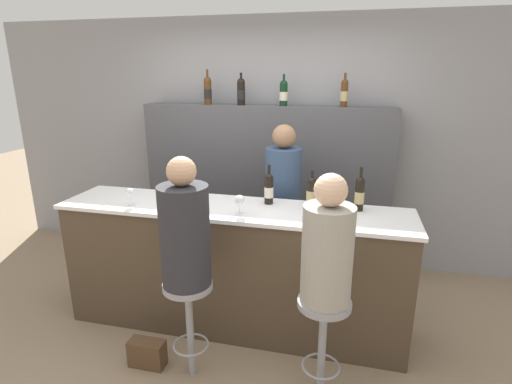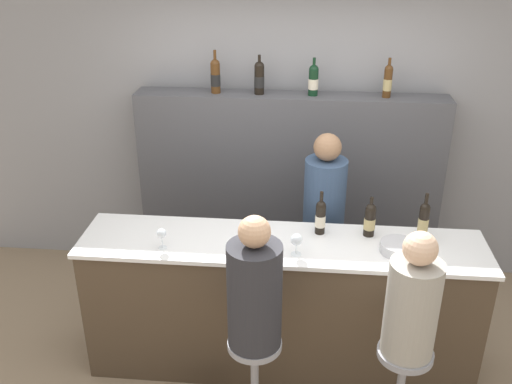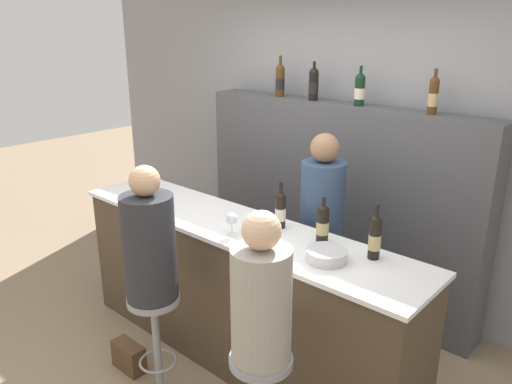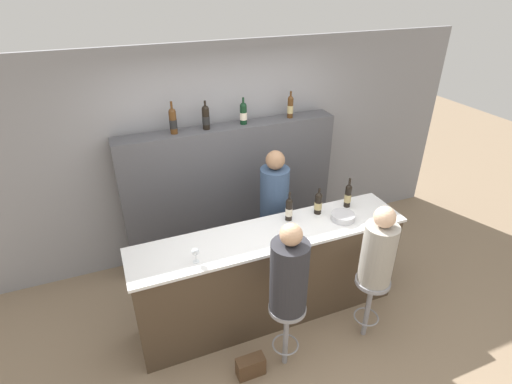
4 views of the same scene
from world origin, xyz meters
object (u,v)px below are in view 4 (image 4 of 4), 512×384
object	(u,v)px
wine_glass_0	(195,252)
bartender	(274,221)
wine_bottle_backbar_1	(206,117)
metal_bowl	(343,217)
guest_seated_left	(289,273)
guest_seated_right	(379,250)
wine_bottle_counter_1	(318,203)
bar_stool_right	(371,293)
bar_stool_left	(287,320)
wine_bottle_counter_0	(289,209)
wine_bottle_counter_2	(348,195)
wine_bottle_backbar_2	(243,113)
wine_bottle_backbar_0	(173,121)
handbag	(251,366)
wine_bottle_backbar_3	(290,107)
wine_glass_1	(288,230)

from	to	relation	value
wine_glass_0	bartender	bearing A→B (deg)	34.24
wine_bottle_backbar_1	metal_bowl	bearing A→B (deg)	-51.01
guest_seated_left	guest_seated_right	world-z (taller)	guest_seated_left
wine_bottle_counter_1	bar_stool_right	size ratio (longest dim) A/B	0.40
wine_bottle_backbar_1	guest_seated_left	xyz separation A→B (m)	(0.14, -1.83, -0.77)
metal_bowl	bar_stool_left	distance (m)	1.18
wine_glass_0	wine_bottle_counter_0	bearing A→B (deg)	16.08
wine_bottle_counter_2	guest_seated_left	distance (m)	1.32
wine_bottle_counter_1	bar_stool_left	world-z (taller)	wine_bottle_counter_1
wine_bottle_backbar_2	wine_glass_0	xyz separation A→B (m)	(-0.95, -1.35, -0.70)
wine_bottle_counter_2	wine_bottle_backbar_0	world-z (taller)	wine_bottle_backbar_0
wine_bottle_backbar_0	guest_seated_right	size ratio (longest dim) A/B	0.44
metal_bowl	bar_stool_right	xyz separation A→B (m)	(0.01, -0.57, -0.53)
wine_bottle_counter_0	guest_seated_left	size ratio (longest dim) A/B	0.37
wine_bottle_counter_1	wine_bottle_backbar_2	world-z (taller)	wine_bottle_backbar_2
wine_bottle_counter_0	handbag	distance (m)	1.51
wine_bottle_backbar_1	bar_stool_left	bearing A→B (deg)	-85.75
guest_seated_right	wine_bottle_backbar_0	bearing A→B (deg)	127.06
wine_bottle_counter_2	wine_bottle_counter_1	bearing A→B (deg)	180.00
wine_bottle_backbar_3	wine_glass_0	bearing A→B (deg)	-138.72
wine_bottle_counter_2	guest_seated_left	size ratio (longest dim) A/B	0.39
wine_glass_1	metal_bowl	distance (m)	0.67
wine_bottle_counter_2	wine_glass_1	distance (m)	0.90
wine_bottle_backbar_1	guest_seated_left	bearing A→B (deg)	-85.75
wine_glass_1	bar_stool_left	size ratio (longest dim) A/B	0.21
wine_glass_0	handbag	world-z (taller)	wine_glass_0
wine_bottle_backbar_0	metal_bowl	world-z (taller)	wine_bottle_backbar_0
wine_glass_0	wine_glass_1	world-z (taller)	wine_glass_1
wine_bottle_counter_1	bar_stool_right	distance (m)	1.01
wine_bottle_backbar_2	bar_stool_left	bearing A→B (deg)	-99.25
wine_bottle_backbar_2	guest_seated_left	bearing A→B (deg)	-99.25
wine_bottle_backbar_2	guest_seated_left	world-z (taller)	wine_bottle_backbar_2
wine_bottle_backbar_1	wine_glass_0	bearing A→B (deg)	-111.05
wine_bottle_counter_0	handbag	bearing A→B (deg)	-132.91
wine_bottle_counter_2	wine_bottle_backbar_2	distance (m)	1.47
wine_bottle_counter_0	guest_seated_right	world-z (taller)	guest_seated_right
wine_bottle_backbar_3	wine_glass_0	xyz separation A→B (m)	(-1.54, -1.35, -0.71)
wine_bottle_counter_2	wine_bottle_backbar_3	bearing A→B (deg)	99.93
wine_bottle_counter_1	wine_bottle_backbar_3	bearing A→B (deg)	80.75
wine_bottle_backbar_0	wine_bottle_backbar_3	xyz separation A→B (m)	(1.38, 0.00, -0.01)
wine_glass_1	bartender	bearing A→B (deg)	75.26
wine_bottle_counter_1	wine_bottle_counter_2	bearing A→B (deg)	0.00
wine_bottle_backbar_1	bar_stool_left	world-z (taller)	wine_bottle_backbar_1
wine_glass_1	wine_bottle_backbar_3	bearing A→B (deg)	64.00
wine_bottle_counter_1	metal_bowl	distance (m)	0.28
wine_bottle_counter_0	wine_bottle_counter_2	world-z (taller)	wine_bottle_counter_2
wine_glass_0	guest_seated_right	world-z (taller)	guest_seated_right
wine_bottle_backbar_2	bartender	xyz separation A→B (m)	(0.12, -0.62, -1.09)
wine_bottle_counter_1	bar_stool_left	size ratio (longest dim) A/B	0.40
wine_bottle_backbar_2	guest_seated_left	xyz separation A→B (m)	(-0.30, -1.83, -0.76)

